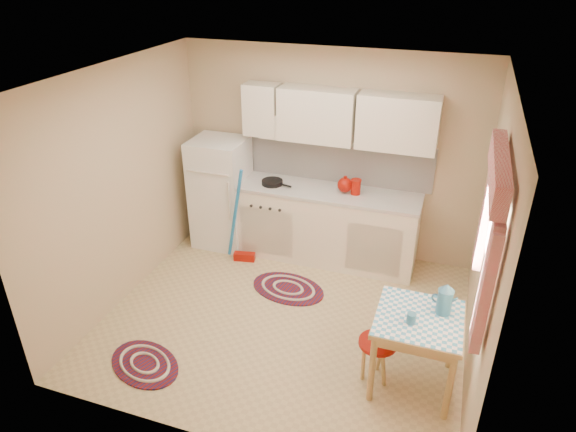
{
  "coord_description": "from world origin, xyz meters",
  "views": [
    {
      "loc": [
        1.41,
        -4.04,
        3.43
      ],
      "look_at": [
        -0.05,
        0.25,
        1.07
      ],
      "focal_mm": 32.0,
      "sensor_mm": 36.0,
      "label": 1
    }
  ],
  "objects_px": {
    "fridge": "(221,193)",
    "stool": "(376,360)",
    "table": "(414,351)",
    "base_cabinets": "(323,225)"
  },
  "relations": [
    {
      "from": "base_cabinets",
      "to": "table",
      "type": "xyz_separation_m",
      "value": [
        1.31,
        -1.79,
        -0.08
      ]
    },
    {
      "from": "table",
      "to": "base_cabinets",
      "type": "bearing_deg",
      "value": 126.27
    },
    {
      "from": "fridge",
      "to": "base_cabinets",
      "type": "distance_m",
      "value": 1.36
    },
    {
      "from": "fridge",
      "to": "base_cabinets",
      "type": "height_order",
      "value": "fridge"
    },
    {
      "from": "base_cabinets",
      "to": "stool",
      "type": "relative_size",
      "value": 5.36
    },
    {
      "from": "fridge",
      "to": "stool",
      "type": "height_order",
      "value": "fridge"
    },
    {
      "from": "table",
      "to": "fridge",
      "type": "bearing_deg",
      "value": 146.68
    },
    {
      "from": "fridge",
      "to": "stool",
      "type": "distance_m",
      "value": 2.98
    },
    {
      "from": "fridge",
      "to": "table",
      "type": "bearing_deg",
      "value": -33.32
    },
    {
      "from": "base_cabinets",
      "to": "stool",
      "type": "distance_m",
      "value": 2.1
    }
  ]
}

